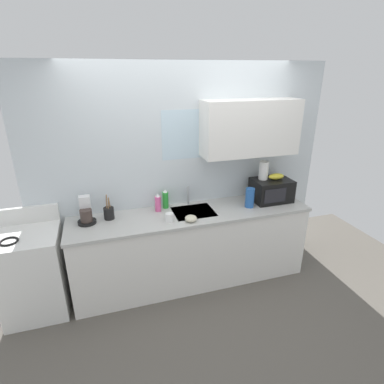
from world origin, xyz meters
The scene contains 15 objects.
ground_plane centered at (0.00, -1.20, -0.01)m, with size 5.90×4.40×0.02m, color #59544C.
kitchen_wall_assembly centered at (0.15, 0.31, 1.36)m, with size 3.50×0.42×2.50m.
counter_unit centered at (0.00, 0.00, 0.46)m, with size 2.73×0.63×0.90m.
sink_faucet centered at (0.03, 0.24, 1.02)m, with size 0.03×0.03×0.23m, color #B2B5BA.
stove_range centered at (-1.71, 0.00, 0.46)m, with size 0.60×0.60×1.08m.
microwave centered at (1.03, 0.05, 1.04)m, with size 0.46×0.35×0.27m.
banana_bunch centered at (1.08, 0.05, 1.20)m, with size 0.20×0.11×0.07m, color gold.
paper_towel_roll centered at (0.93, 0.10, 1.28)m, with size 0.11×0.11×0.22m, color white.
coffee_maker centered at (-1.13, 0.11, 1.00)m, with size 0.19×0.21×0.28m.
dish_soap_bottle_green centered at (-0.25, 0.22, 1.01)m, with size 0.07×0.07×0.23m.
dish_soap_bottle_pink centered at (-0.35, 0.16, 1.00)m, with size 0.07×0.07×0.21m.
cereal_canister centered at (0.69, -0.05, 1.02)m, with size 0.10×0.10×0.23m, color #2659A5.
mug_white centered at (-0.29, -0.14, 0.95)m, with size 0.08×0.08×0.10m, color white.
utensil_crock centered at (-0.90, 0.12, 0.97)m, with size 0.11×0.11×0.28m.
small_bowl centered at (-0.07, -0.20, 0.93)m, with size 0.13×0.13×0.07m, color beige.
Camera 1 is at (-0.94, -3.01, 2.40)m, focal length 28.85 mm.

